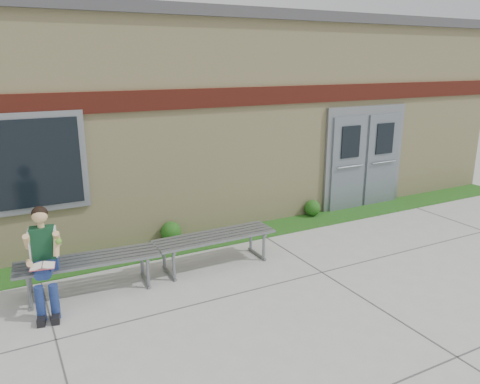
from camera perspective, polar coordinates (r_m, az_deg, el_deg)
ground at (r=6.78m, az=5.72°, el=-13.05°), size 80.00×80.00×0.00m
grass_strip at (r=8.85m, az=-3.62°, el=-5.83°), size 16.00×0.80×0.02m
school_building at (r=11.47m, az=-10.91°, el=9.68°), size 16.20×6.22×4.20m
bench_left at (r=7.16m, az=-17.94°, el=-8.59°), size 2.04×0.72×0.52m
bench_right at (r=7.69m, az=-3.08°, el=-6.09°), size 2.01×0.57×0.52m
girl at (r=6.77m, az=-22.80°, el=-7.24°), size 0.48×0.84×1.41m
shrub_mid at (r=8.76m, az=-8.41°, el=-4.80°), size 0.38×0.38×0.38m
shrub_east at (r=10.21m, az=8.82°, el=-1.92°), size 0.35×0.35×0.35m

